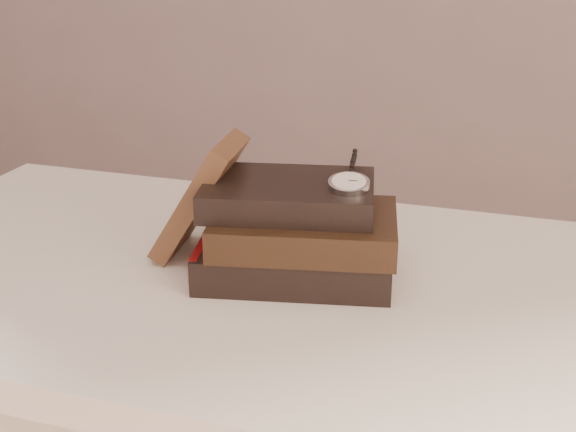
% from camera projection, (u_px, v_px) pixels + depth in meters
% --- Properties ---
extents(table, '(1.00, 0.60, 0.75)m').
position_uv_depth(table, '(225.00, 332.00, 1.01)').
color(table, white).
rests_on(table, ground).
extents(book_stack, '(0.27, 0.20, 0.12)m').
position_uv_depth(book_stack, '(297.00, 232.00, 0.95)').
color(book_stack, black).
rests_on(book_stack, table).
extents(journal, '(0.12, 0.12, 0.16)m').
position_uv_depth(journal, '(200.00, 197.00, 0.99)').
color(journal, '#3B2416').
rests_on(journal, table).
extents(pocket_watch, '(0.06, 0.15, 0.02)m').
position_uv_depth(pocket_watch, '(349.00, 182.00, 0.91)').
color(pocket_watch, silver).
rests_on(pocket_watch, book_stack).
extents(eyeglasses, '(0.12, 0.13, 0.05)m').
position_uv_depth(eyeglasses, '(240.00, 199.00, 1.03)').
color(eyeglasses, silver).
rests_on(eyeglasses, book_stack).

